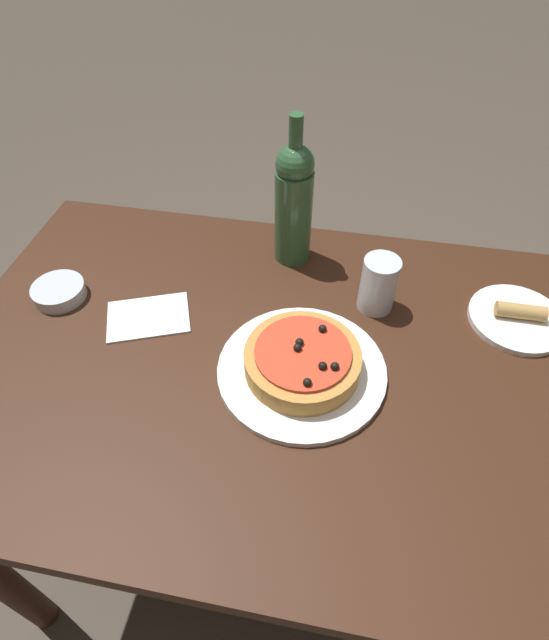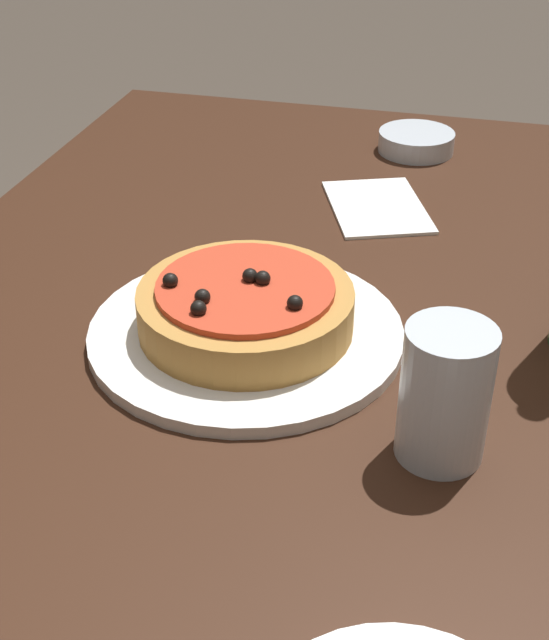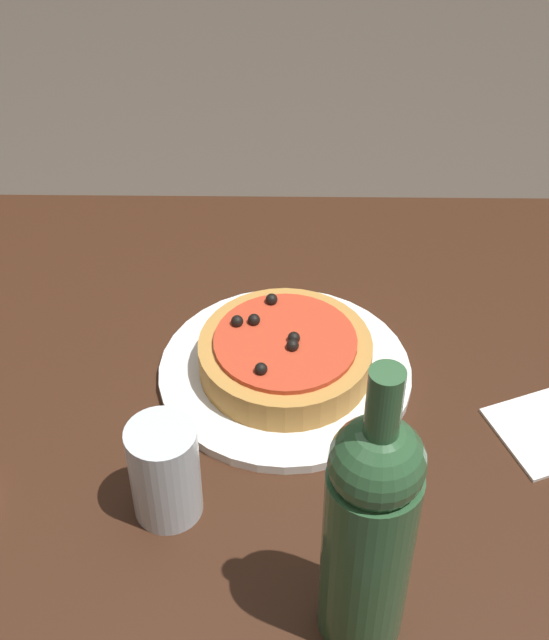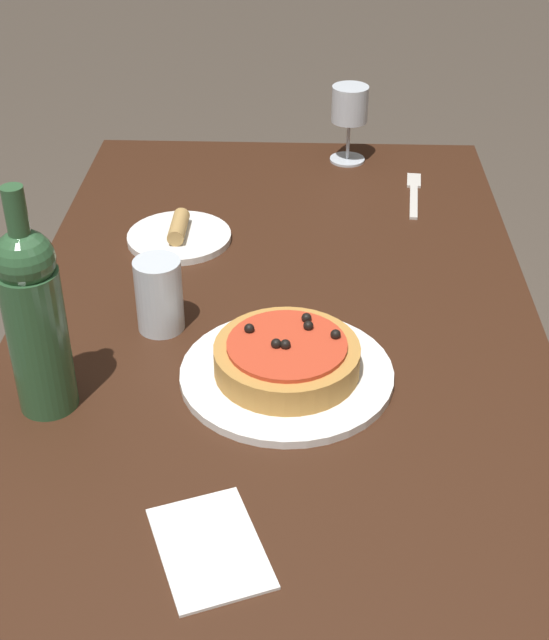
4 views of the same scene
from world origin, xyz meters
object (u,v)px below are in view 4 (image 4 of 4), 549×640
object	(u,v)px
dinner_plate	(287,374)
fork	(414,192)
wine_glass	(350,108)
wine_bottle	(35,317)
water_cup	(159,295)
dining_table	(275,394)
side_plate	(179,236)
pizza	(287,357)

from	to	relation	value
dinner_plate	fork	size ratio (longest dim) A/B	1.52
wine_glass	wine_bottle	bearing A→B (deg)	152.71
dinner_plate	wine_bottle	xyz separation A→B (m)	(-0.07, 0.31, 0.13)
fork	water_cup	bearing A→B (deg)	144.01
dining_table	side_plate	bearing A→B (deg)	30.82
pizza	wine_bottle	xyz separation A→B (m)	(-0.07, 0.31, 0.10)
fork	side_plate	world-z (taller)	side_plate
fork	wine_glass	bearing A→B (deg)	44.66
wine_glass	wine_bottle	distance (m)	0.90
dining_table	fork	world-z (taller)	fork
dinner_plate	wine_glass	size ratio (longest dim) A/B	1.88
dinner_plate	side_plate	xyz separation A→B (m)	(0.38, 0.19, 0.00)
wine_bottle	water_cup	distance (m)	0.23
dining_table	dinner_plate	world-z (taller)	dinner_plate
wine_bottle	fork	world-z (taller)	wine_bottle
dining_table	wine_glass	size ratio (longest dim) A/B	9.49
pizza	water_cup	size ratio (longest dim) A/B	1.76
fork	pizza	bearing A→B (deg)	164.32
water_cup	side_plate	distance (m)	0.27
pizza	fork	size ratio (longest dim) A/B	1.03
wine_bottle	dining_table	bearing A→B (deg)	-61.96
side_plate	fork	bearing A→B (deg)	-64.49
dining_table	fork	distance (m)	0.56
pizza	fork	xyz separation A→B (m)	(0.58, -0.22, -0.03)
fork	side_plate	distance (m)	0.46
wine_glass	fork	size ratio (longest dim) A/B	0.81
water_cup	side_plate	bearing A→B (deg)	1.67
dining_table	wine_bottle	world-z (taller)	wine_bottle
dining_table	wine_bottle	distance (m)	0.40
wine_bottle	side_plate	distance (m)	0.48
dinner_plate	side_plate	bearing A→B (deg)	27.12
side_plate	water_cup	bearing A→B (deg)	-178.33
dining_table	side_plate	distance (m)	0.36
pizza	water_cup	distance (m)	0.22
dinner_plate	wine_bottle	size ratio (longest dim) A/B	0.94
wine_bottle	fork	bearing A→B (deg)	-39.41
water_cup	wine_bottle	bearing A→B (deg)	146.52
fork	side_plate	size ratio (longest dim) A/B	1.07
dinner_plate	pizza	bearing A→B (deg)	-23.45
wine_bottle	side_plate	size ratio (longest dim) A/B	1.74
dinner_plate	pizza	size ratio (longest dim) A/B	1.48
dining_table	side_plate	size ratio (longest dim) A/B	8.22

